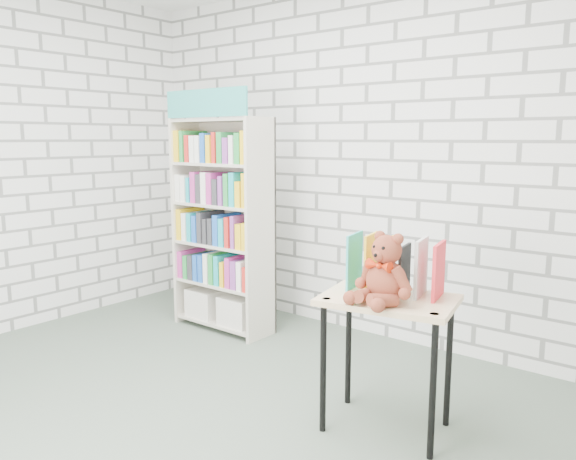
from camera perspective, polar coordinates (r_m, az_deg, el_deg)
The scene contains 6 objects.
ground at distance 3.33m, azimuth -11.72°, elevation -19.00°, with size 4.50×4.50×0.00m, color #4C5A4C.
room_shell at distance 2.94m, azimuth -12.90°, elevation 13.33°, with size 4.52×4.02×2.81m.
bookshelf at distance 4.59m, azimuth -6.64°, elevation 0.70°, with size 0.86×0.34×1.94m.
display_table at distance 3.05m, azimuth 10.12°, elevation -8.60°, with size 0.77×0.60×0.74m.
table_books at distance 3.09m, azimuth 10.87°, elevation -3.65°, with size 0.51×0.30×0.29m.
teddy_bear at distance 2.88m, azimuth 9.71°, elevation -4.50°, with size 0.33×0.32×0.36m.
Camera 1 is at (2.28, -1.84, 1.57)m, focal length 35.00 mm.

